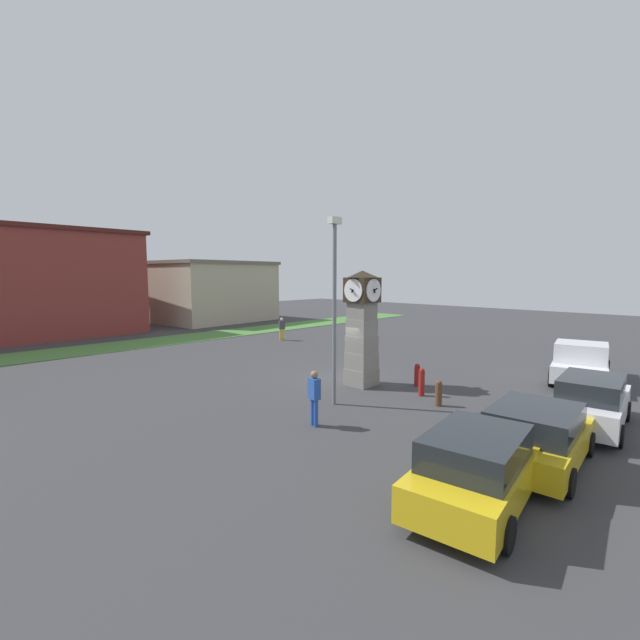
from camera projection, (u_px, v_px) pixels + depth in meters
ground_plane at (347, 380)px, 19.12m from camera, size 89.73×89.73×0.00m
clock_tower at (362, 327)px, 17.93m from camera, size 1.56×1.50×4.85m
bollard_near_tower at (417, 375)px, 17.99m from camera, size 0.23×0.23×0.96m
bollard_mid_row at (422, 382)px, 16.54m from camera, size 0.23×0.23×1.09m
bollard_far_row at (439, 393)px, 15.27m from camera, size 0.24×0.24×0.94m
car_navy_sedan at (479, 467)px, 8.68m from camera, size 4.48×2.29×1.60m
car_near_tower at (536, 434)px, 10.52m from camera, size 4.41×2.31×1.52m
car_by_building at (591, 402)px, 13.08m from camera, size 4.49×2.14×1.63m
pickup_truck at (581, 361)px, 18.63m from camera, size 5.52×2.92×1.85m
pedestrian_near_bench at (314, 394)px, 13.19m from camera, size 0.33×0.45×1.75m
pedestrian_by_cars at (282, 327)px, 30.37m from camera, size 0.46×0.39×1.62m
street_lamp_far_side at (334, 299)px, 15.10m from camera, size 0.50×0.24×6.67m
storefront_low_left at (205, 291)px, 43.56m from camera, size 11.86×11.86×5.95m
grass_verge_far at (177, 339)px, 30.77m from camera, size 53.84×4.01×0.04m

